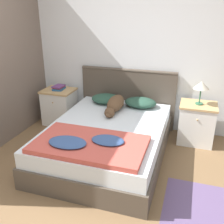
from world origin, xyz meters
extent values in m
plane|color=brown|center=(0.00, 0.00, 0.00)|extent=(16.00, 16.00, 0.00)
cube|color=silver|center=(0.00, 2.13, 1.27)|extent=(9.00, 0.06, 2.55)
cube|color=#706056|center=(-1.50, 1.05, 1.27)|extent=(0.06, 3.10, 2.55)
cube|color=#4C4238|center=(0.10, 1.01, 0.13)|extent=(1.50, 2.05, 0.27)
cube|color=silver|center=(0.10, 1.01, 0.37)|extent=(1.44, 1.99, 0.20)
cube|color=#4C4238|center=(0.10, 2.06, 0.48)|extent=(1.58, 0.04, 0.96)
cylinder|color=#4C4238|center=(0.10, 2.06, 0.96)|extent=(1.58, 0.06, 0.06)
cube|color=white|center=(-1.04, 1.79, 0.29)|extent=(0.50, 0.42, 0.58)
cube|color=tan|center=(-1.04, 1.79, 0.59)|extent=(0.52, 0.45, 0.03)
sphere|color=tan|center=(-1.04, 1.57, 0.45)|extent=(0.02, 0.02, 0.02)
cube|color=white|center=(1.23, 1.79, 0.29)|extent=(0.50, 0.42, 0.58)
cube|color=tan|center=(1.23, 1.79, 0.59)|extent=(0.52, 0.45, 0.03)
sphere|color=tan|center=(1.23, 1.57, 0.45)|extent=(0.02, 0.02, 0.02)
ellipsoid|color=#284C3D|center=(-0.18, 1.79, 0.54)|extent=(0.49, 0.38, 0.14)
ellipsoid|color=#284C3D|center=(0.37, 1.79, 0.54)|extent=(0.49, 0.38, 0.14)
cube|color=#BC4C42|center=(0.10, 0.40, 0.49)|extent=(1.25, 0.74, 0.05)
ellipsoid|color=#334C7F|center=(-0.12, 0.29, 0.54)|extent=(0.44, 0.29, 0.05)
ellipsoid|color=#334C7F|center=(0.28, 0.48, 0.54)|extent=(0.38, 0.26, 0.04)
ellipsoid|color=brown|center=(0.05, 1.53, 0.58)|extent=(0.22, 0.51, 0.22)
sphere|color=brown|center=(0.05, 1.24, 0.54)|extent=(0.15, 0.15, 0.15)
ellipsoid|color=brown|center=(0.05, 1.18, 0.52)|extent=(0.07, 0.08, 0.06)
cone|color=brown|center=(0.01, 1.26, 0.59)|extent=(0.05, 0.05, 0.05)
cone|color=brown|center=(0.09, 1.26, 0.59)|extent=(0.05, 0.05, 0.05)
ellipsoid|color=brown|center=(0.08, 1.75, 0.52)|extent=(0.15, 0.23, 0.08)
cube|color=#285689|center=(-1.04, 1.80, 0.62)|extent=(0.18, 0.23, 0.03)
cube|color=#AD2D28|center=(-1.05, 1.82, 0.65)|extent=(0.14, 0.21, 0.02)
cube|color=#703D7F|center=(-1.04, 1.80, 0.67)|extent=(0.18, 0.22, 0.02)
cylinder|color=#336B4C|center=(1.23, 1.79, 0.62)|extent=(0.11, 0.11, 0.02)
cylinder|color=#336B4C|center=(1.23, 1.79, 0.73)|extent=(0.02, 0.02, 0.21)
cone|color=beige|center=(1.23, 1.79, 0.90)|extent=(0.22, 0.22, 0.11)
cube|color=#604C75|center=(1.45, 0.33, 0.00)|extent=(0.98, 0.83, 0.00)
camera|label=1|loc=(1.12, -1.98, 1.94)|focal=42.00mm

